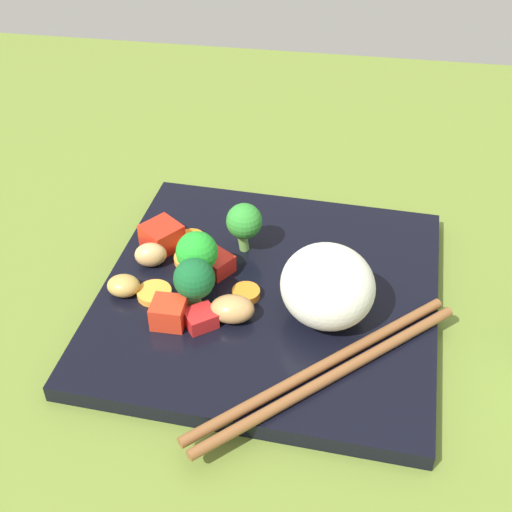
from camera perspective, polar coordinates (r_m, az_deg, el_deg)
The scene contains 18 objects.
ground_plane at distance 60.87cm, azimuth 1.09°, elevation -4.55°, with size 110.00×110.00×2.00cm, color olive.
square_plate at distance 59.68cm, azimuth 1.11°, elevation -3.33°, with size 28.54×28.54×1.50cm, color black.
rice_mound at distance 54.69cm, azimuth 5.98°, elevation -2.53°, with size 7.35×7.71×6.75cm, color white.
broccoli_floret_0 at distance 61.37cm, azimuth -1.00°, elevation 2.85°, with size 3.26×3.26×4.99cm.
broccoli_floret_1 at distance 56.05cm, azimuth -5.19°, elevation -2.03°, with size 3.44×3.44×4.78cm.
broccoli_floret_2 at distance 57.88cm, azimuth -5.02°, elevation -0.01°, with size 3.59×3.59×5.19cm.
carrot_slice_0 at distance 62.16cm, azimuth -5.43°, elevation -0.23°, with size 3.08×3.08×0.55cm, color #FA9D38.
carrot_slice_1 at distance 58.99cm, azimuth -8.46°, elevation -3.08°, with size 2.96×2.96×0.61cm, color #F69D34.
carrot_slice_2 at distance 64.28cm, azimuth -5.42°, elevation 1.37°, with size 2.61×2.61×0.68cm, color orange.
carrot_slice_3 at distance 58.24cm, azimuth -0.84°, elevation -3.13°, with size 2.38×2.38×0.73cm, color orange.
pepper_chunk_0 at distance 55.94cm, azimuth -7.28°, elevation -4.71°, with size 2.54×2.68×2.15cm, color red.
pepper_chunk_1 at distance 55.75cm, azimuth -4.65°, elevation -5.20°, with size 2.41×2.17×1.39cm, color red.
pepper_chunk_2 at distance 63.58cm, azimuth -7.84°, elevation 1.63°, with size 3.15×3.09×2.38cm, color red.
pepper_chunk_3 at distance 60.71cm, azimuth -3.43°, elevation -0.55°, with size 2.98×2.39×1.65cm, color red.
chicken_piece_0 at distance 61.72cm, azimuth -8.76°, elevation 0.11°, with size 2.86×2.08×2.23cm, color tan.
chicken_piece_1 at distance 59.27cm, azimuth -10.97°, elevation -2.44°, with size 2.83×2.32×1.77cm, color #B99247.
chicken_piece_2 at distance 55.79cm, azimuth -1.99°, elevation -4.43°, with size 3.65×2.67×2.21cm, color tan.
chopstick_pair at distance 52.36cm, azimuth 5.96°, elevation -9.51°, with size 18.43×19.34×0.84cm.
Camera 1 is at (-43.57, -5.86, 41.11)cm, focal length 48.03 mm.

